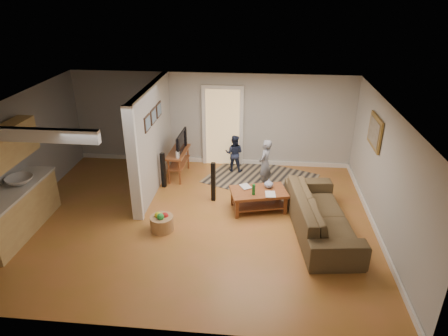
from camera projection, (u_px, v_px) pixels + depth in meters
The scene contains 11 objects.
ground at pixel (195, 219), 8.53m from camera, with size 7.50×7.50×0.00m, color olive.
room_shell at pixel (146, 147), 8.39m from camera, with size 7.54×6.02×2.52m.
area_rug at pixel (261, 178), 10.28m from camera, with size 2.57×1.88×0.01m, color black.
sofa at pixel (319, 231), 8.13m from camera, with size 2.68×1.05×0.78m, color #4A3D25.
coffee_table at pixel (259, 195), 8.75m from camera, with size 1.34×0.97×0.71m.
tv_console at pixel (179, 154), 10.16m from camera, with size 0.46×1.12×0.95m.
speaker_left at pixel (213, 182), 9.07m from camera, with size 0.09×0.09×0.95m, color black.
speaker_right at pixel (163, 170), 9.68m from camera, with size 0.09×0.09×0.90m, color black.
toy_basket at pixel (162, 223), 8.09m from camera, with size 0.47×0.47×0.42m.
child at pixel (264, 187), 9.87m from camera, with size 0.45×0.30×1.24m, color slate.
toddler at pixel (234, 170), 10.72m from camera, with size 0.49×0.38×1.00m, color #1F2742.
Camera 1 is at (1.33, -7.16, 4.61)m, focal length 32.00 mm.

